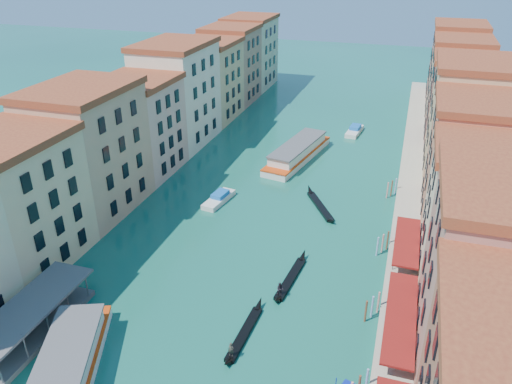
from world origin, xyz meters
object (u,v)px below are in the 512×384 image
vaporetto_far (298,152)px  vaporetto_stop (31,324)px  gondola_right (290,278)px  vaporetto_near (62,383)px  gondola_fore (244,332)px

vaporetto_far → vaporetto_stop: bearing=-95.3°
vaporetto_far → gondola_right: size_ratio=1.89×
vaporetto_stop → gondola_right: 30.32m
vaporetto_stop → vaporetto_near: size_ratio=0.73×
gondola_right → vaporetto_near: bearing=-118.6°
gondola_fore → gondola_right: bearing=80.3°
vaporetto_stop → vaporetto_far: vaporetto_stop is taller
vaporetto_stop → vaporetto_near: (8.41, -6.00, 0.05)m
vaporetto_far → gondola_right: (8.26, -39.28, -1.03)m
vaporetto_stop → vaporetto_near: vaporetto_stop is taller
vaporetto_far → gondola_fore: vaporetto_far is taller
gondola_fore → gondola_right: size_ratio=0.96×
vaporetto_far → gondola_right: vaporetto_far is taller
gondola_fore → gondola_right: 11.24m
vaporetto_far → gondola_fore: 50.61m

